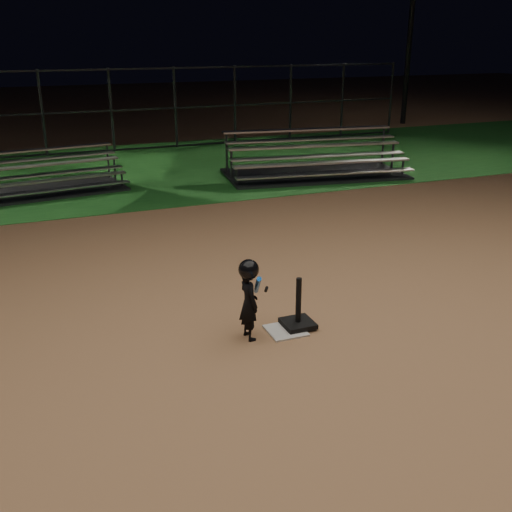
{
  "coord_description": "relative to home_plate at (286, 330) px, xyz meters",
  "views": [
    {
      "loc": [
        -2.79,
        -6.05,
        3.46
      ],
      "look_at": [
        0.0,
        1.0,
        0.65
      ],
      "focal_mm": 42.29,
      "sensor_mm": 36.0,
      "label": 1
    }
  ],
  "objects": [
    {
      "name": "child_batter",
      "position": [
        -0.48,
        0.01,
        0.53
      ],
      "size": [
        0.38,
        0.6,
        1.01
      ],
      "rotation": [
        0.0,
        0.0,
        1.65
      ],
      "color": "black",
      "rests_on": "ground"
    },
    {
      "name": "bleacher_left",
      "position": [
        -2.43,
        8.39,
        0.18
      ],
      "size": [
        3.95,
        2.34,
        0.91
      ],
      "rotation": [
        0.0,
        0.0,
        0.14
      ],
      "color": "#A3A3A7",
      "rests_on": "ground"
    },
    {
      "name": "ground",
      "position": [
        0.0,
        0.0,
        -0.01
      ],
      "size": [
        80.0,
        80.0,
        0.0
      ],
      "primitive_type": "plane",
      "color": "#A4724A",
      "rests_on": "ground"
    },
    {
      "name": "bleacher_right",
      "position": [
        4.25,
        7.64,
        0.22
      ],
      "size": [
        4.8,
        2.82,
        1.11
      ],
      "rotation": [
        0.0,
        0.0,
        -0.14
      ],
      "color": "silver",
      "rests_on": "ground"
    },
    {
      "name": "backstop_fence",
      "position": [
        0.0,
        13.0,
        1.24
      ],
      "size": [
        20.08,
        0.08,
        2.5
      ],
      "color": "#38383D",
      "rests_on": "ground"
    },
    {
      "name": "batting_tee",
      "position": [
        0.19,
        0.05,
        0.12
      ],
      "size": [
        0.38,
        0.38,
        0.64
      ],
      "color": "black",
      "rests_on": "home_plate"
    },
    {
      "name": "home_plate",
      "position": [
        0.0,
        0.0,
        0.0
      ],
      "size": [
        0.45,
        0.45,
        0.02
      ],
      "primitive_type": "cube",
      "color": "beige",
      "rests_on": "ground"
    },
    {
      "name": "grass_strip",
      "position": [
        0.0,
        10.0,
        -0.01
      ],
      "size": [
        60.0,
        8.0,
        0.01
      ],
      "primitive_type": "cube",
      "color": "#1B541C",
      "rests_on": "ground"
    }
  ]
}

